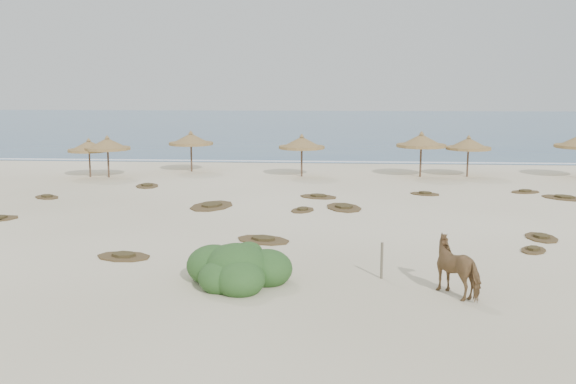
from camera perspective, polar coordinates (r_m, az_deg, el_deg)
name	(u,v)px	position (r m, az deg, el deg)	size (l,w,h in m)	color
ground	(316,240)	(25.47, 2.48, -4.29)	(160.00, 160.00, 0.00)	#F5E7C9
ocean	(329,124)	(99.91, 3.70, 6.05)	(200.00, 100.00, 0.01)	#2B5383
foam_line	(325,162)	(51.09, 3.30, 2.70)	(70.00, 0.60, 0.01)	white
palapa_0	(89,147)	(44.46, -17.28, 3.87)	(2.95, 2.95, 2.60)	#503729
palapa_1	(107,145)	(43.87, -15.75, 4.08)	(3.79, 3.79, 2.80)	#503729
palapa_2	(191,140)	(45.58, -8.62, 4.62)	(4.00, 4.00, 2.90)	#503729
palapa_3	(302,143)	(42.64, 1.23, 4.35)	(3.55, 3.55, 2.86)	#503729
palapa_4	(421,141)	(43.34, 11.77, 4.43)	(3.62, 3.62, 3.05)	#503729
palapa_5	(468,144)	(44.19, 15.75, 4.10)	(3.62, 3.62, 2.79)	#503729
horse	(459,267)	(19.46, 15.00, -6.45)	(0.90, 1.97, 1.67)	#8C623F
fence_post_near	(382,261)	(20.60, 8.33, -6.05)	(0.09, 0.09, 1.17)	#6A6250
bush	(238,269)	(19.89, -4.49, -6.83)	(3.34, 2.94, 1.49)	#37622A
scrub_1	(212,206)	(32.53, -6.80, -1.21)	(2.63, 3.38, 0.16)	brown
scrub_2	(303,210)	(31.25, 1.30, -1.59)	(1.52, 1.83, 0.16)	brown
scrub_3	(344,207)	(32.01, 4.98, -1.35)	(2.29, 2.91, 0.16)	brown
scrub_4	(541,237)	(27.62, 21.60, -3.76)	(1.26, 1.88, 0.16)	brown
scrub_5	(564,198)	(37.67, 23.35, -0.46)	(2.85, 2.72, 0.16)	brown
scrub_6	(147,186)	(39.61, -12.41, 0.56)	(1.84, 2.36, 0.16)	brown
scrub_7	(425,194)	(36.66, 12.08, -0.14)	(1.96, 1.65, 0.16)	brown
scrub_8	(47,197)	(37.21, -20.64, -0.40)	(1.98, 1.90, 0.16)	brown
scrub_9	(263,240)	(25.33, -2.22, -4.24)	(2.64, 2.26, 0.16)	brown
scrub_10	(525,192)	(38.94, 20.33, 0.04)	(1.95, 1.57, 0.16)	brown
scrub_11	(124,256)	(23.67, -14.41, -5.53)	(2.22, 1.66, 0.16)	brown
scrub_12	(533,250)	(25.46, 20.97, -4.81)	(1.40, 1.59, 0.16)	brown
scrub_13	(318,196)	(34.99, 2.72, -0.39)	(2.47, 2.06, 0.16)	brown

